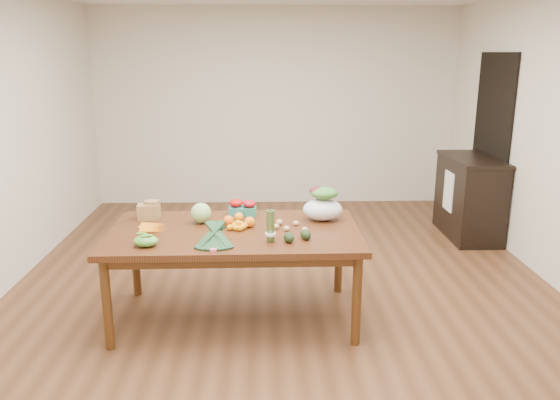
{
  "coord_description": "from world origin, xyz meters",
  "views": [
    {
      "loc": [
        -0.16,
        -4.63,
        2.1
      ],
      "look_at": [
        -0.03,
        0.0,
        0.84
      ],
      "focal_mm": 35.0,
      "sensor_mm": 36.0,
      "label": 1
    }
  ],
  "objects_px": {
    "asparagus_bundle": "(270,226)",
    "dining_table": "(235,274)",
    "salad_bag": "(323,205)",
    "mandarin_cluster": "(238,225)",
    "kale_bunch": "(214,236)",
    "cabbage": "(201,213)",
    "paper_bag": "(148,210)",
    "cabinet": "(469,197)"
  },
  "relations": [
    {
      "from": "cabbage",
      "to": "dining_table",
      "type": "bearing_deg",
      "value": -34.62
    },
    {
      "from": "mandarin_cluster",
      "to": "salad_bag",
      "type": "height_order",
      "value": "salad_bag"
    },
    {
      "from": "cabbage",
      "to": "kale_bunch",
      "type": "relative_size",
      "value": 0.42
    },
    {
      "from": "asparagus_bundle",
      "to": "salad_bag",
      "type": "relative_size",
      "value": 0.77
    },
    {
      "from": "cabinet",
      "to": "cabbage",
      "type": "relative_size",
      "value": 6.1
    },
    {
      "from": "dining_table",
      "to": "asparagus_bundle",
      "type": "distance_m",
      "value": 0.64
    },
    {
      "from": "mandarin_cluster",
      "to": "kale_bunch",
      "type": "height_order",
      "value": "kale_bunch"
    },
    {
      "from": "cabinet",
      "to": "asparagus_bundle",
      "type": "distance_m",
      "value": 3.29
    },
    {
      "from": "mandarin_cluster",
      "to": "asparagus_bundle",
      "type": "relative_size",
      "value": 0.72
    },
    {
      "from": "dining_table",
      "to": "mandarin_cluster",
      "type": "distance_m",
      "value": 0.41
    },
    {
      "from": "paper_bag",
      "to": "mandarin_cluster",
      "type": "xyz_separation_m",
      "value": [
        0.76,
        -0.3,
        -0.04
      ]
    },
    {
      "from": "cabbage",
      "to": "paper_bag",
      "type": "bearing_deg",
      "value": 165.28
    },
    {
      "from": "dining_table",
      "to": "salad_bag",
      "type": "relative_size",
      "value": 6.01
    },
    {
      "from": "paper_bag",
      "to": "dining_table",
      "type": "bearing_deg",
      "value": -23.03
    },
    {
      "from": "cabbage",
      "to": "kale_bunch",
      "type": "xyz_separation_m",
      "value": [
        0.16,
        -0.57,
        -0.0
      ]
    },
    {
      "from": "asparagus_bundle",
      "to": "cabbage",
      "type": "bearing_deg",
      "value": 138.62
    },
    {
      "from": "asparagus_bundle",
      "to": "salad_bag",
      "type": "height_order",
      "value": "asparagus_bundle"
    },
    {
      "from": "salad_bag",
      "to": "cabbage",
      "type": "bearing_deg",
      "value": -177.21
    },
    {
      "from": "cabbage",
      "to": "salad_bag",
      "type": "xyz_separation_m",
      "value": [
        1.0,
        0.05,
        0.04
      ]
    },
    {
      "from": "asparagus_bundle",
      "to": "dining_table",
      "type": "bearing_deg",
      "value": 133.27
    },
    {
      "from": "paper_bag",
      "to": "mandarin_cluster",
      "type": "distance_m",
      "value": 0.82
    },
    {
      "from": "paper_bag",
      "to": "mandarin_cluster",
      "type": "bearing_deg",
      "value": -21.36
    },
    {
      "from": "cabinet",
      "to": "paper_bag",
      "type": "xyz_separation_m",
      "value": [
        -3.36,
        -1.66,
        0.36
      ]
    },
    {
      "from": "dining_table",
      "to": "kale_bunch",
      "type": "height_order",
      "value": "kale_bunch"
    },
    {
      "from": "mandarin_cluster",
      "to": "salad_bag",
      "type": "bearing_deg",
      "value": 18.18
    },
    {
      "from": "cabbage",
      "to": "mandarin_cluster",
      "type": "xyz_separation_m",
      "value": [
        0.31,
        -0.18,
        -0.04
      ]
    },
    {
      "from": "paper_bag",
      "to": "asparagus_bundle",
      "type": "xyz_separation_m",
      "value": [
        1.02,
        -0.61,
        0.05
      ]
    },
    {
      "from": "asparagus_bundle",
      "to": "salad_bag",
      "type": "distance_m",
      "value": 0.69
    },
    {
      "from": "kale_bunch",
      "to": "asparagus_bundle",
      "type": "bearing_deg",
      "value": 10.75
    },
    {
      "from": "kale_bunch",
      "to": "dining_table",
      "type": "bearing_deg",
      "value": 71.26
    },
    {
      "from": "mandarin_cluster",
      "to": "kale_bunch",
      "type": "bearing_deg",
      "value": -111.19
    },
    {
      "from": "cabinet",
      "to": "mandarin_cluster",
      "type": "height_order",
      "value": "cabinet"
    },
    {
      "from": "cabbage",
      "to": "kale_bunch",
      "type": "distance_m",
      "value": 0.59
    },
    {
      "from": "dining_table",
      "to": "paper_bag",
      "type": "relative_size",
      "value": 9.06
    },
    {
      "from": "cabinet",
      "to": "kale_bunch",
      "type": "relative_size",
      "value": 2.55
    },
    {
      "from": "dining_table",
      "to": "asparagus_bundle",
      "type": "height_order",
      "value": "asparagus_bundle"
    },
    {
      "from": "dining_table",
      "to": "mandarin_cluster",
      "type": "bearing_deg",
      "value": 28.67
    },
    {
      "from": "asparagus_bundle",
      "to": "salad_bag",
      "type": "xyz_separation_m",
      "value": [
        0.44,
        0.54,
        0.0
      ]
    },
    {
      "from": "mandarin_cluster",
      "to": "asparagus_bundle",
      "type": "bearing_deg",
      "value": -50.57
    },
    {
      "from": "cabbage",
      "to": "cabinet",
      "type": "bearing_deg",
      "value": 31.57
    },
    {
      "from": "dining_table",
      "to": "salad_bag",
      "type": "height_order",
      "value": "salad_bag"
    },
    {
      "from": "paper_bag",
      "to": "asparagus_bundle",
      "type": "relative_size",
      "value": 0.87
    }
  ]
}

